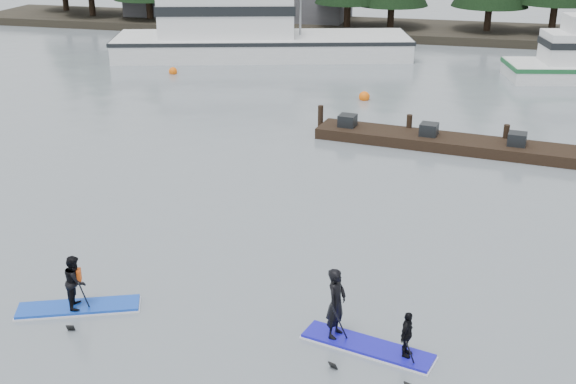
% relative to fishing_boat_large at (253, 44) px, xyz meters
% --- Properties ---
extents(ground, '(160.00, 160.00, 0.00)m').
position_rel_fishing_boat_large_xyz_m(ground, '(8.75, -30.96, -0.81)').
color(ground, slate).
rests_on(ground, ground).
extents(far_shore, '(70.00, 8.00, 0.60)m').
position_rel_fishing_boat_large_xyz_m(far_shore, '(8.75, 11.04, -0.51)').
color(far_shore, '#2D281E').
rests_on(far_shore, ground).
extents(treeline, '(60.00, 4.00, 8.00)m').
position_rel_fishing_boat_large_xyz_m(treeline, '(8.75, 11.04, -0.81)').
color(treeline, black).
rests_on(treeline, ground).
extents(fishing_boat_large, '(19.51, 10.24, 10.48)m').
position_rel_fishing_boat_large_xyz_m(fishing_boat_large, '(0.00, 0.00, 0.00)').
color(fishing_boat_large, white).
rests_on(fishing_boat_large, ground).
extents(floating_dock, '(13.44, 3.43, 0.44)m').
position_rel_fishing_boat_large_xyz_m(floating_dock, '(14.38, -16.12, -0.58)').
color(floating_dock, black).
rests_on(floating_dock, ground).
extents(buoy_b, '(0.56, 0.56, 0.56)m').
position_rel_fishing_boat_large_xyz_m(buoy_b, '(8.69, -9.14, -0.81)').
color(buoy_b, '#FF670C').
rests_on(buoy_b, ground).
extents(buoy_a, '(0.50, 0.50, 0.50)m').
position_rel_fishing_boat_large_xyz_m(buoy_a, '(-3.11, -6.00, -0.81)').
color(buoy_a, '#FF670C').
rests_on(buoy_a, ground).
extents(paddleboard_solo, '(3.00, 1.79, 1.90)m').
position_rel_fishing_boat_large_xyz_m(paddleboard_solo, '(4.98, -31.16, -0.25)').
color(paddleboard_solo, blue).
rests_on(paddleboard_solo, ground).
extents(paddleboard_duo, '(3.11, 1.59, 2.35)m').
position_rel_fishing_boat_large_xyz_m(paddleboard_duo, '(11.97, -30.99, -0.16)').
color(paddleboard_duo, '#1714BC').
rests_on(paddleboard_duo, ground).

